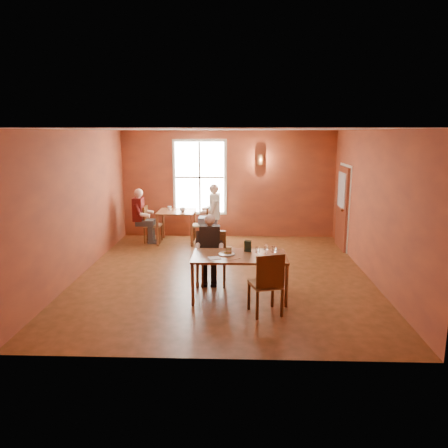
{
  "coord_description": "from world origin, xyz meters",
  "views": [
    {
      "loc": [
        0.32,
        -8.79,
        2.95
      ],
      "look_at": [
        0.0,
        0.2,
        1.05
      ],
      "focal_mm": 35.0,
      "sensor_mm": 36.0,
      "label": 1
    }
  ],
  "objects_px": {
    "chair_empty": "(265,283)",
    "diner_white": "(202,215)",
    "chair_diner_maroon": "(153,224)",
    "chair_diner_white": "(201,225)",
    "second_table": "(177,227)",
    "main_table": "(239,276)",
    "diner_maroon": "(152,216)",
    "chair_diner_main": "(214,259)",
    "diner_main": "(214,253)"
  },
  "relations": [
    {
      "from": "second_table",
      "to": "chair_diner_maroon",
      "type": "distance_m",
      "value": 0.65
    },
    {
      "from": "diner_main",
      "to": "chair_empty",
      "type": "height_order",
      "value": "diner_main"
    },
    {
      "from": "main_table",
      "to": "chair_diner_white",
      "type": "bearing_deg",
      "value": 104.74
    },
    {
      "from": "chair_diner_white",
      "to": "diner_maroon",
      "type": "relative_size",
      "value": 0.69
    },
    {
      "from": "diner_white",
      "to": "chair_diner_maroon",
      "type": "relative_size",
      "value": 1.55
    },
    {
      "from": "chair_empty",
      "to": "diner_white",
      "type": "xyz_separation_m",
      "value": [
        -1.45,
        4.71,
        0.23
      ]
    },
    {
      "from": "diner_white",
      "to": "chair_diner_maroon",
      "type": "distance_m",
      "value": 1.36
    },
    {
      "from": "chair_empty",
      "to": "chair_diner_white",
      "type": "xyz_separation_m",
      "value": [
        -1.48,
        4.71,
        -0.04
      ]
    },
    {
      "from": "diner_white",
      "to": "main_table",
      "type": "bearing_deg",
      "value": -165.66
    },
    {
      "from": "diner_white",
      "to": "chair_diner_maroon",
      "type": "height_order",
      "value": "diner_white"
    },
    {
      "from": "diner_white",
      "to": "diner_maroon",
      "type": "distance_m",
      "value": 1.36
    },
    {
      "from": "chair_diner_main",
      "to": "diner_white",
      "type": "height_order",
      "value": "diner_white"
    },
    {
      "from": "second_table",
      "to": "diner_white",
      "type": "xyz_separation_m",
      "value": [
        0.68,
        0.0,
        0.33
      ]
    },
    {
      "from": "diner_main",
      "to": "chair_diner_white",
      "type": "relative_size",
      "value": 1.33
    },
    {
      "from": "chair_empty",
      "to": "diner_maroon",
      "type": "xyz_separation_m",
      "value": [
        -2.81,
        4.71,
        0.18
      ]
    },
    {
      "from": "diner_main",
      "to": "second_table",
      "type": "height_order",
      "value": "diner_main"
    },
    {
      "from": "second_table",
      "to": "diner_white",
      "type": "distance_m",
      "value": 0.76
    },
    {
      "from": "chair_diner_main",
      "to": "diner_main",
      "type": "height_order",
      "value": "diner_main"
    },
    {
      "from": "second_table",
      "to": "chair_diner_main",
      "type": "bearing_deg",
      "value": -70.26
    },
    {
      "from": "diner_white",
      "to": "chair_diner_white",
      "type": "bearing_deg",
      "value": 90.0
    },
    {
      "from": "diner_main",
      "to": "chair_diner_white",
      "type": "bearing_deg",
      "value": -80.72
    },
    {
      "from": "diner_maroon",
      "to": "diner_main",
      "type": "bearing_deg",
      "value": 29.11
    },
    {
      "from": "chair_diner_main",
      "to": "diner_main",
      "type": "bearing_deg",
      "value": 90.0
    },
    {
      "from": "chair_empty",
      "to": "diner_maroon",
      "type": "relative_size",
      "value": 0.74
    },
    {
      "from": "diner_main",
      "to": "chair_empty",
      "type": "distance_m",
      "value": 1.63
    },
    {
      "from": "second_table",
      "to": "diner_main",
      "type": "bearing_deg",
      "value": -70.42
    },
    {
      "from": "second_table",
      "to": "chair_diner_white",
      "type": "xyz_separation_m",
      "value": [
        0.65,
        0.0,
        0.06
      ]
    },
    {
      "from": "chair_empty",
      "to": "chair_diner_maroon",
      "type": "bearing_deg",
      "value": 103.36
    },
    {
      "from": "diner_white",
      "to": "diner_maroon",
      "type": "xyz_separation_m",
      "value": [
        -1.36,
        0.0,
        -0.05
      ]
    },
    {
      "from": "main_table",
      "to": "chair_diner_white",
      "type": "xyz_separation_m",
      "value": [
        -1.05,
        4.0,
        0.1
      ]
    },
    {
      "from": "main_table",
      "to": "chair_diner_maroon",
      "type": "height_order",
      "value": "chair_diner_maroon"
    },
    {
      "from": "diner_maroon",
      "to": "diner_white",
      "type": "bearing_deg",
      "value": 90.0
    },
    {
      "from": "main_table",
      "to": "chair_diner_white",
      "type": "distance_m",
      "value": 4.14
    },
    {
      "from": "chair_diner_white",
      "to": "chair_empty",
      "type": "bearing_deg",
      "value": -162.55
    },
    {
      "from": "diner_maroon",
      "to": "chair_diner_maroon",
      "type": "bearing_deg",
      "value": 90.0
    },
    {
      "from": "diner_white",
      "to": "chair_diner_main",
      "type": "bearing_deg",
      "value": -171.14
    },
    {
      "from": "second_table",
      "to": "main_table",
      "type": "bearing_deg",
      "value": -66.95
    },
    {
      "from": "diner_main",
      "to": "diner_maroon",
      "type": "relative_size",
      "value": 0.92
    },
    {
      "from": "chair_empty",
      "to": "second_table",
      "type": "distance_m",
      "value": 5.17
    },
    {
      "from": "chair_empty",
      "to": "chair_diner_maroon",
      "type": "height_order",
      "value": "chair_empty"
    },
    {
      "from": "main_table",
      "to": "diner_maroon",
      "type": "distance_m",
      "value": 4.67
    },
    {
      "from": "chair_diner_main",
      "to": "second_table",
      "type": "relative_size",
      "value": 1.06
    },
    {
      "from": "chair_diner_white",
      "to": "diner_maroon",
      "type": "bearing_deg",
      "value": 90.0
    },
    {
      "from": "chair_empty",
      "to": "second_table",
      "type": "height_order",
      "value": "chair_empty"
    },
    {
      "from": "chair_diner_maroon",
      "to": "main_table",
      "type": "bearing_deg",
      "value": 30.46
    },
    {
      "from": "diner_maroon",
      "to": "chair_diner_main",
      "type": "bearing_deg",
      "value": 29.33
    },
    {
      "from": "chair_diner_main",
      "to": "chair_diner_maroon",
      "type": "distance_m",
      "value": 3.83
    },
    {
      "from": "main_table",
      "to": "diner_maroon",
      "type": "bearing_deg",
      "value": 120.78
    },
    {
      "from": "diner_main",
      "to": "diner_white",
      "type": "distance_m",
      "value": 3.42
    },
    {
      "from": "main_table",
      "to": "second_table",
      "type": "bearing_deg",
      "value": 113.05
    }
  ]
}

